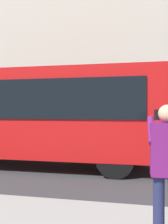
{
  "coord_description": "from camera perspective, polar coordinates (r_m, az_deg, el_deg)",
  "views": [
    {
      "loc": [
        -0.74,
        7.9,
        1.77
      ],
      "look_at": [
        0.87,
        0.16,
        1.74
      ],
      "focal_mm": 40.0,
      "sensor_mm": 36.0,
      "label": 1
    }
  ],
  "objects": [
    {
      "name": "ground_plane",
      "position": [
        8.13,
        6.38,
        -12.34
      ],
      "size": [
        60.0,
        60.0,
        0.0
      ],
      "primitive_type": "plane",
      "color": "#38383A"
    },
    {
      "name": "building_facade_far",
      "position": [
        15.3,
        8.93,
        16.24
      ],
      "size": [
        28.0,
        1.55,
        12.0
      ],
      "color": "beige",
      "rests_on": "ground_plane"
    },
    {
      "name": "red_bus",
      "position": [
        8.45,
        -13.15,
        -0.36
      ],
      "size": [
        9.05,
        2.54,
        3.08
      ],
      "color": "red",
      "rests_on": "ground_plane"
    },
    {
      "name": "pedestrian_photographer",
      "position": [
        3.31,
        18.54,
        -10.77
      ],
      "size": [
        0.53,
        0.52,
        1.7
      ],
      "color": "#1E2347",
      "rests_on": "sidewalk_curb"
    }
  ]
}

